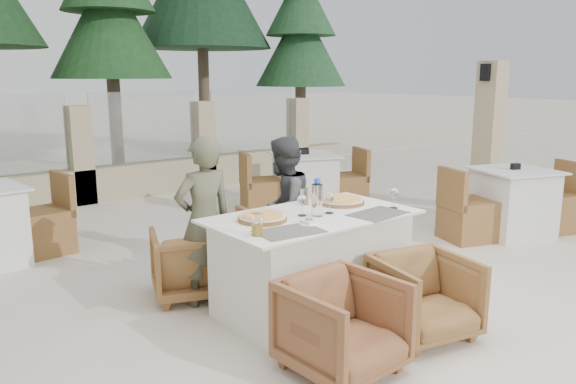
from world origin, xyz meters
TOP-DOWN VIEW (x-y plane):
  - ground at (0.00, 0.00)m, footprint 80.00×80.00m
  - perimeter_wall_far at (0.00, 4.80)m, footprint 10.00×0.34m
  - lantern_pillar at (4.20, 1.00)m, footprint 0.34×0.34m
  - pine_centre at (1.50, 7.20)m, footprint 2.20×2.20m
  - pine_mid_right at (3.80, 7.80)m, footprint 2.99×2.99m
  - pine_far_right at (5.50, 6.50)m, footprint 1.98×1.98m
  - dining_table at (0.11, -0.08)m, footprint 1.60×0.90m
  - placemat_near_left at (-0.32, -0.33)m, footprint 0.48×0.35m
  - placemat_near_right at (0.52, -0.37)m, footprint 0.47×0.34m
  - pizza_left at (-0.29, 0.02)m, footprint 0.48×0.48m
  - pizza_right at (0.55, 0.06)m, footprint 0.47×0.47m
  - water_bottle at (0.12, -0.12)m, footprint 0.09×0.09m
  - wine_glass_centre at (0.03, -0.05)m, footprint 0.09×0.09m
  - wine_glass_near at (0.24, -0.12)m, footprint 0.08×0.08m
  - wine_glass_corner at (0.77, -0.32)m, footprint 0.09×0.09m
  - beer_glass_left at (-0.54, -0.27)m, footprint 0.09×0.09m
  - beer_glass_right at (0.29, 0.23)m, footprint 0.08×0.08m
  - olive_dish at (-0.09, -0.27)m, footprint 0.13×0.13m
  - armchair_far_left at (-0.49, 0.77)m, footprint 0.79×0.80m
  - armchair_far_right at (0.42, 0.62)m, footprint 0.82×0.84m
  - armchair_near_left at (-0.36, -0.91)m, footprint 0.67×0.69m
  - armchair_near_right at (0.43, -0.91)m, footprint 0.75×0.76m
  - diner_left at (-0.47, 0.57)m, footprint 0.51×0.34m
  - diner_right at (0.39, 0.63)m, footprint 0.77×0.70m
  - bg_table_b at (2.23, 2.50)m, footprint 1.83×1.36m
  - bg_table_c at (3.29, 0.07)m, footprint 1.82×1.32m

SIDE VIEW (x-z plane):
  - ground at x=0.00m, z-range 0.00..0.00m
  - armchair_far_left at x=-0.49m, z-range 0.00..0.57m
  - armchair_near_right at x=0.43m, z-range 0.00..0.58m
  - armchair_near_left at x=-0.36m, z-range 0.00..0.60m
  - armchair_far_right at x=0.42m, z-range 0.00..0.67m
  - dining_table at x=0.11m, z-range 0.00..0.77m
  - bg_table_b at x=2.23m, z-range 0.00..0.77m
  - bg_table_c at x=3.29m, z-range 0.00..0.77m
  - diner_right at x=0.39m, z-range 0.00..1.29m
  - diner_left at x=-0.47m, z-range 0.00..1.36m
  - placemat_near_left at x=-0.32m, z-range 0.77..0.77m
  - placemat_near_right at x=0.52m, z-range 0.77..0.77m
  - olive_dish at x=-0.09m, z-range 0.77..0.81m
  - pizza_left at x=-0.29m, z-range 0.77..0.82m
  - pizza_right at x=0.55m, z-range 0.77..0.82m
  - perimeter_wall_far at x=0.00m, z-range 0.00..1.60m
  - beer_glass_right at x=0.29m, z-range 0.77..0.90m
  - beer_glass_left at x=-0.54m, z-range 0.77..0.92m
  - wine_glass_centre at x=0.03m, z-range 0.77..0.95m
  - wine_glass_near at x=0.24m, z-range 0.77..0.95m
  - wine_glass_corner at x=0.77m, z-range 0.77..0.95m
  - water_bottle at x=0.12m, z-range 0.77..1.06m
  - lantern_pillar at x=4.20m, z-range 0.00..2.00m
  - pine_far_right at x=5.50m, z-range 0.00..4.50m
  - pine_centre at x=1.50m, z-range 0.00..5.00m
  - pine_mid_right at x=3.80m, z-range 0.00..6.80m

